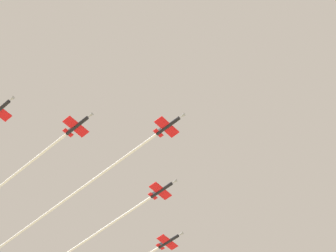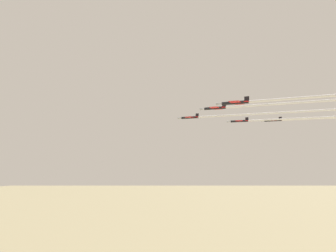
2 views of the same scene
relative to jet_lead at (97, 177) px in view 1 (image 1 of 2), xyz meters
The scene contains 3 objects.
jet_lead is the anchor object (origin of this frame).
jet_port_inner 21.71m from the jet_lead, 55.62° to the left, with size 24.29×68.36×2.15m.
jet_starboard_inner 23.98m from the jet_lead, 153.61° to the left, with size 26.58×75.42×2.15m.
Camera 1 is at (-48.27, -81.77, 3.05)m, focal length 62.61 mm.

